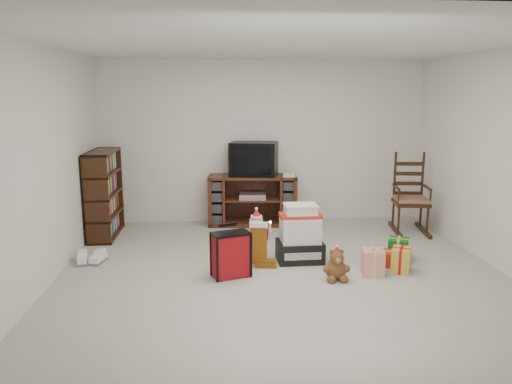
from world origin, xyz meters
The scene contains 13 objects.
room centered at (0.00, 0.00, 1.25)m, with size 5.01×5.01×2.51m.
tv_stand centered at (-0.18, 2.23, 0.38)m, with size 1.37×0.57×0.76m.
bookshelf centered at (-2.30, 1.76, 0.58)m, with size 0.33×0.99×1.21m.
rocking_chair centered at (2.09, 1.68, 0.41)m, with size 0.58×0.85×1.20m.
gift_pile centered at (0.27, 0.47, 0.30)m, with size 0.56×0.41×0.69m.
red_suitcase centered at (-0.57, 0.00, 0.26)m, with size 0.44×0.32×0.60m.
stocking centered at (-0.24, 0.31, 0.27)m, with size 0.25×0.11×0.54m, color #0C6E0D, non-canonical shape.
teddy_bear centered at (0.57, -0.18, 0.15)m, with size 0.23×0.20×0.34m.
santa_figurine centered at (0.30, 0.60, 0.26)m, with size 0.33×0.31×0.68m.
mrs_claus_figurine centered at (-0.25, 0.53, 0.25)m, with size 0.31×0.30×0.65m.
sneaker_pair centered at (-2.24, 0.58, 0.05)m, with size 0.36×0.30×0.10m.
gift_cluster centered at (1.30, 0.12, 0.13)m, with size 0.56×0.85×0.26m.
crt_television centered at (-0.15, 2.26, 1.02)m, with size 0.78×0.64×0.51m.
Camera 1 is at (-0.69, -5.25, 2.01)m, focal length 35.00 mm.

